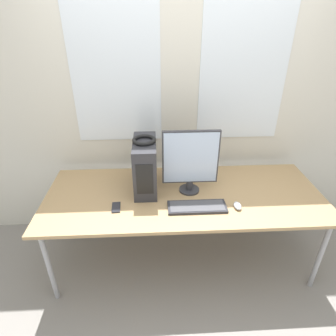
{
  "coord_description": "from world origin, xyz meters",
  "views": [
    {
      "loc": [
        -0.24,
        -1.47,
        2.06
      ],
      "look_at": [
        -0.13,
        0.46,
        0.98
      ],
      "focal_mm": 30.0,
      "sensor_mm": 36.0,
      "label": 1
    }
  ],
  "objects_px": {
    "mouse": "(238,206)",
    "cell_phone": "(116,207)",
    "pc_tower": "(145,166)",
    "monitor_main": "(190,161)",
    "headphones": "(144,140)",
    "keyboard": "(197,207)"
  },
  "relations": [
    {
      "from": "mouse",
      "to": "keyboard",
      "type": "bearing_deg",
      "value": 177.73
    },
    {
      "from": "mouse",
      "to": "cell_phone",
      "type": "height_order",
      "value": "mouse"
    },
    {
      "from": "headphones",
      "to": "keyboard",
      "type": "height_order",
      "value": "headphones"
    },
    {
      "from": "keyboard",
      "to": "cell_phone",
      "type": "relative_size",
      "value": 3.39
    },
    {
      "from": "pc_tower",
      "to": "keyboard",
      "type": "relative_size",
      "value": 0.97
    },
    {
      "from": "headphones",
      "to": "keyboard",
      "type": "distance_m",
      "value": 0.67
    },
    {
      "from": "cell_phone",
      "to": "headphones",
      "type": "bearing_deg",
      "value": 46.35
    },
    {
      "from": "monitor_main",
      "to": "cell_phone",
      "type": "bearing_deg",
      "value": -160.44
    },
    {
      "from": "monitor_main",
      "to": "cell_phone",
      "type": "height_order",
      "value": "monitor_main"
    },
    {
      "from": "headphones",
      "to": "monitor_main",
      "type": "height_order",
      "value": "monitor_main"
    },
    {
      "from": "mouse",
      "to": "monitor_main",
      "type": "bearing_deg",
      "value": 143.28
    },
    {
      "from": "monitor_main",
      "to": "mouse",
      "type": "xyz_separation_m",
      "value": [
        0.35,
        -0.26,
        -0.27
      ]
    },
    {
      "from": "monitor_main",
      "to": "keyboard",
      "type": "height_order",
      "value": "monitor_main"
    },
    {
      "from": "headphones",
      "to": "cell_phone",
      "type": "xyz_separation_m",
      "value": [
        -0.23,
        -0.28,
        -0.44
      ]
    },
    {
      "from": "monitor_main",
      "to": "cell_phone",
      "type": "xyz_separation_m",
      "value": [
        -0.59,
        -0.21,
        -0.28
      ]
    },
    {
      "from": "mouse",
      "to": "cell_phone",
      "type": "distance_m",
      "value": 0.94
    },
    {
      "from": "mouse",
      "to": "cell_phone",
      "type": "bearing_deg",
      "value": 177.18
    },
    {
      "from": "pc_tower",
      "to": "headphones",
      "type": "distance_m",
      "value": 0.23
    },
    {
      "from": "pc_tower",
      "to": "monitor_main",
      "type": "xyz_separation_m",
      "value": [
        0.37,
        -0.06,
        0.07
      ]
    },
    {
      "from": "cell_phone",
      "to": "mouse",
      "type": "bearing_deg",
      "value": -6.82
    },
    {
      "from": "headphones",
      "to": "monitor_main",
      "type": "bearing_deg",
      "value": -10.11
    },
    {
      "from": "monitor_main",
      "to": "keyboard",
      "type": "bearing_deg",
      "value": -82.56
    }
  ]
}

